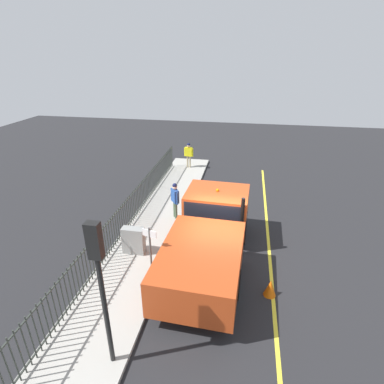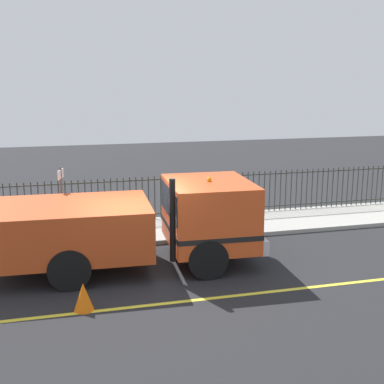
% 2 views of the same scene
% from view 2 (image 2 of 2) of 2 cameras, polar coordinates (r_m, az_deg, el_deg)
% --- Properties ---
extents(ground_plane, '(50.41, 50.41, 0.00)m').
position_cam_2_polar(ground_plane, '(12.39, -5.74, -9.09)').
color(ground_plane, '#232326').
rests_on(ground_plane, ground).
extents(sidewalk_slab, '(2.46, 22.92, 0.13)m').
position_cam_2_polar(sidewalk_slab, '(15.34, -7.58, -4.58)').
color(sidewalk_slab, '#A3A099').
rests_on(sidewalk_slab, ground).
extents(lane_marking, '(0.12, 20.62, 0.01)m').
position_cam_2_polar(lane_marking, '(10.72, -4.18, -12.66)').
color(lane_marking, yellow).
rests_on(lane_marking, ground).
extents(work_truck, '(2.77, 6.68, 2.42)m').
position_cam_2_polar(work_truck, '(12.44, -5.52, -3.19)').
color(work_truck, '#D84C1E').
rests_on(work_truck, ground).
extents(worker_standing, '(0.46, 0.54, 1.74)m').
position_cam_2_polar(worker_standing, '(14.89, 3.44, -0.50)').
color(worker_standing, '#264C99').
rests_on(worker_standing, sidewalk_slab).
extents(iron_fence, '(0.04, 19.51, 1.42)m').
position_cam_2_polar(iron_fence, '(16.15, -8.12, -0.84)').
color(iron_fence, '#2D332D').
rests_on(iron_fence, sidewalk_slab).
extents(utility_cabinet, '(0.84, 0.36, 1.08)m').
position_cam_2_polar(utility_cabinet, '(15.32, -8.33, -2.28)').
color(utility_cabinet, gray).
rests_on(utility_cabinet, sidewalk_slab).
extents(traffic_cone, '(0.41, 0.41, 0.58)m').
position_cam_2_polar(traffic_cone, '(10.57, -12.25, -11.58)').
color(traffic_cone, orange).
rests_on(traffic_cone, ground).
extents(street_sign, '(0.49, 0.16, 2.21)m').
position_cam_2_polar(street_sign, '(13.85, -14.59, -0.55)').
color(street_sign, '#4C4C4C').
rests_on(street_sign, sidewalk_slab).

